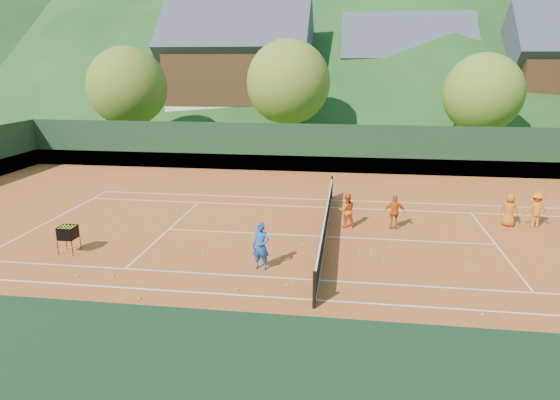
# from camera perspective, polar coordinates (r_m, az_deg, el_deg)

# --- Properties ---
(ground) EXTENTS (400.00, 400.00, 0.00)m
(ground) POSITION_cam_1_polar(r_m,az_deg,el_deg) (19.72, 5.19, -4.24)
(ground) COLOR #31551A
(ground) RESTS_ON ground
(clay_court) EXTENTS (40.00, 24.00, 0.02)m
(clay_court) POSITION_cam_1_polar(r_m,az_deg,el_deg) (19.72, 5.19, -4.22)
(clay_court) COLOR #B4511D
(clay_court) RESTS_ON ground
(coach) EXTENTS (0.65, 0.49, 1.61)m
(coach) POSITION_cam_1_polar(r_m,az_deg,el_deg) (16.37, -2.19, -5.30)
(coach) COLOR #164D92
(coach) RESTS_ON clay_court
(student_a) EXTENTS (0.79, 0.68, 1.43)m
(student_a) POSITION_cam_1_polar(r_m,az_deg,el_deg) (20.74, 7.64, -1.19)
(student_a) COLOR #EA5614
(student_a) RESTS_ON clay_court
(student_b) EXTENTS (0.88, 0.42, 1.46)m
(student_b) POSITION_cam_1_polar(r_m,az_deg,el_deg) (20.82, 12.95, -1.35)
(student_b) COLOR #D65713
(student_b) RESTS_ON clay_court
(student_c) EXTENTS (0.80, 0.66, 1.39)m
(student_c) POSITION_cam_1_polar(r_m,az_deg,el_deg) (22.77, 24.75, -1.05)
(student_c) COLOR #D45E12
(student_c) RESTS_ON clay_court
(student_d) EXTENTS (0.99, 0.58, 1.51)m
(student_d) POSITION_cam_1_polar(r_m,az_deg,el_deg) (23.09, 27.25, -0.98)
(student_d) COLOR orange
(student_d) RESTS_ON clay_court
(tennis_ball_0) EXTENTS (0.07, 0.07, 0.07)m
(tennis_ball_0) POSITION_cam_1_polar(r_m,az_deg,el_deg) (13.53, -0.36, -13.57)
(tennis_ball_0) COLOR #B7E626
(tennis_ball_0) RESTS_ON clay_court
(tennis_ball_1) EXTENTS (0.07, 0.07, 0.07)m
(tennis_ball_1) POSITION_cam_1_polar(r_m,az_deg,el_deg) (14.83, 22.14, -12.04)
(tennis_ball_1) COLOR #B7E626
(tennis_ball_1) RESTS_ON clay_court
(tennis_ball_2) EXTENTS (0.07, 0.07, 0.07)m
(tennis_ball_2) POSITION_cam_1_polar(r_m,az_deg,el_deg) (18.64, 10.44, -5.45)
(tennis_ball_2) COLOR #B7E626
(tennis_ball_2) RESTS_ON clay_court
(tennis_ball_3) EXTENTS (0.07, 0.07, 0.07)m
(tennis_ball_3) POSITION_cam_1_polar(r_m,az_deg,el_deg) (18.17, -8.75, -5.92)
(tennis_ball_3) COLOR #B7E626
(tennis_ball_3) RESTS_ON clay_court
(tennis_ball_4) EXTENTS (0.07, 0.07, 0.07)m
(tennis_ball_4) POSITION_cam_1_polar(r_m,az_deg,el_deg) (18.88, 12.53, -5.29)
(tennis_ball_4) COLOR #B7E626
(tennis_ball_4) RESTS_ON clay_court
(tennis_ball_5) EXTENTS (0.07, 0.07, 0.07)m
(tennis_ball_5) POSITION_cam_1_polar(r_m,az_deg,el_deg) (12.47, -5.86, -16.38)
(tennis_ball_5) COLOR #B7E626
(tennis_ball_5) RESTS_ON clay_court
(tennis_ball_6) EXTENTS (0.07, 0.07, 0.07)m
(tennis_ball_6) POSITION_cam_1_polar(r_m,az_deg,el_deg) (15.23, -4.91, -10.14)
(tennis_ball_6) COLOR #B7E626
(tennis_ball_6) RESTS_ON clay_court
(tennis_ball_7) EXTENTS (0.07, 0.07, 0.07)m
(tennis_ball_7) POSITION_cam_1_polar(r_m,az_deg,el_deg) (18.13, 20.81, -6.85)
(tennis_ball_7) COLOR #B7E626
(tennis_ball_7) RESTS_ON clay_court
(tennis_ball_8) EXTENTS (0.07, 0.07, 0.07)m
(tennis_ball_8) POSITION_cam_1_polar(r_m,az_deg,el_deg) (18.69, 2.65, -5.14)
(tennis_ball_8) COLOR #B7E626
(tennis_ball_8) RESTS_ON clay_court
(tennis_ball_9) EXTENTS (0.07, 0.07, 0.07)m
(tennis_ball_9) POSITION_cam_1_polar(r_m,az_deg,el_deg) (12.34, 3.51, -16.69)
(tennis_ball_9) COLOR #B7E626
(tennis_ball_9) RESTS_ON clay_court
(tennis_ball_10) EXTENTS (0.07, 0.07, 0.07)m
(tennis_ball_10) POSITION_cam_1_polar(r_m,az_deg,el_deg) (12.92, 17.57, -15.88)
(tennis_ball_10) COLOR #B7E626
(tennis_ball_10) RESTS_ON clay_court
(tennis_ball_11) EXTENTS (0.07, 0.07, 0.07)m
(tennis_ball_11) POSITION_cam_1_polar(r_m,az_deg,el_deg) (12.70, -11.25, -15.99)
(tennis_ball_11) COLOR #B7E626
(tennis_ball_11) RESTS_ON clay_court
(tennis_ball_12) EXTENTS (0.07, 0.07, 0.07)m
(tennis_ball_12) POSITION_cam_1_polar(r_m,az_deg,el_deg) (15.11, -27.59, -12.20)
(tennis_ball_12) COLOR #B7E626
(tennis_ball_12) RESTS_ON clay_court
(tennis_ball_13) EXTENTS (0.07, 0.07, 0.07)m
(tennis_ball_13) POSITION_cam_1_polar(r_m,az_deg,el_deg) (12.73, 18.83, -16.48)
(tennis_ball_13) COLOR #B7E626
(tennis_ball_13) RESTS_ON clay_court
(tennis_ball_14) EXTENTS (0.07, 0.07, 0.07)m
(tennis_ball_14) POSITION_cam_1_polar(r_m,az_deg,el_deg) (18.14, 9.14, -5.98)
(tennis_ball_14) COLOR #B7E626
(tennis_ball_14) RESTS_ON clay_court
(tennis_ball_15) EXTENTS (0.07, 0.07, 0.07)m
(tennis_ball_15) POSITION_cam_1_polar(r_m,az_deg,el_deg) (17.35, -22.16, -8.00)
(tennis_ball_15) COLOR #B7E626
(tennis_ball_15) RESTS_ON clay_court
(tennis_ball_16) EXTENTS (0.07, 0.07, 0.07)m
(tennis_ball_16) POSITION_cam_1_polar(r_m,az_deg,el_deg) (19.42, -10.89, -4.61)
(tennis_ball_16) COLOR #B7E626
(tennis_ball_16) RESTS_ON clay_court
(tennis_ball_17) EXTENTS (0.07, 0.07, 0.07)m
(tennis_ball_17) POSITION_cam_1_polar(r_m,az_deg,el_deg) (15.46, 0.82, -9.68)
(tennis_ball_17) COLOR #B7E626
(tennis_ball_17) RESTS_ON clay_court
(tennis_ball_18) EXTENTS (0.07, 0.07, 0.07)m
(tennis_ball_18) POSITION_cam_1_polar(r_m,az_deg,el_deg) (17.77, 11.79, -6.58)
(tennis_ball_18) COLOR #B7E626
(tennis_ball_18) RESTS_ON clay_court
(tennis_ball_19) EXTENTS (0.07, 0.07, 0.07)m
(tennis_ball_19) POSITION_cam_1_polar(r_m,az_deg,el_deg) (18.27, 10.40, -5.89)
(tennis_ball_19) COLOR #B7E626
(tennis_ball_19) RESTS_ON clay_court
(tennis_ball_20) EXTENTS (0.07, 0.07, 0.07)m
(tennis_ball_20) POSITION_cam_1_polar(r_m,az_deg,el_deg) (16.97, -18.57, -8.16)
(tennis_ball_20) COLOR #B7E626
(tennis_ball_20) RESTS_ON clay_court
(tennis_ball_22) EXTENTS (0.07, 0.07, 0.07)m
(tennis_ball_22) POSITION_cam_1_polar(r_m,az_deg,el_deg) (15.20, -15.77, -10.77)
(tennis_ball_22) COLOR #B7E626
(tennis_ball_22) RESTS_ON clay_court
(court_lines) EXTENTS (23.83, 11.03, 0.00)m
(court_lines) POSITION_cam_1_polar(r_m,az_deg,el_deg) (19.71, 5.19, -4.18)
(court_lines) COLOR white
(court_lines) RESTS_ON clay_court
(tennis_net) EXTENTS (0.10, 12.07, 1.10)m
(tennis_net) POSITION_cam_1_polar(r_m,az_deg,el_deg) (19.55, 5.23, -2.81)
(tennis_net) COLOR black
(tennis_net) RESTS_ON clay_court
(perimeter_fence) EXTENTS (40.40, 24.24, 3.00)m
(perimeter_fence) POSITION_cam_1_polar(r_m,az_deg,el_deg) (19.33, 5.28, -0.70)
(perimeter_fence) COLOR black
(perimeter_fence) RESTS_ON clay_court
(ball_hopper) EXTENTS (0.57, 0.57, 1.00)m
(ball_hopper) POSITION_cam_1_polar(r_m,az_deg,el_deg) (19.29, -23.09, -3.50)
(ball_hopper) COLOR black
(ball_hopper) RESTS_ON clay_court
(chalet_left) EXTENTS (13.80, 9.93, 12.92)m
(chalet_left) POSITION_cam_1_polar(r_m,az_deg,el_deg) (49.76, -4.68, 14.24)
(chalet_left) COLOR beige
(chalet_left) RESTS_ON ground
(chalet_mid) EXTENTS (12.65, 8.82, 11.45)m
(chalet_mid) POSITION_cam_1_polar(r_m,az_deg,el_deg) (52.84, 14.02, 13.20)
(chalet_mid) COLOR beige
(chalet_mid) RESTS_ON ground
(tree_a) EXTENTS (6.00, 6.00, 7.88)m
(tree_a) POSITION_cam_1_polar(r_m,az_deg,el_deg) (40.28, -17.07, 12.27)
(tree_a) COLOR #3E2818
(tree_a) RESTS_ON ground
(tree_b) EXTENTS (6.40, 6.40, 8.40)m
(tree_b) POSITION_cam_1_polar(r_m,az_deg,el_deg) (38.89, 0.92, 13.31)
(tree_b) COLOR #3E2619
(tree_b) RESTS_ON ground
(tree_c) EXTENTS (5.60, 5.60, 7.35)m
(tree_c) POSITION_cam_1_polar(r_m,az_deg,el_deg) (38.72, 22.17, 11.24)
(tree_c) COLOR #3C2518
(tree_c) RESTS_ON ground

